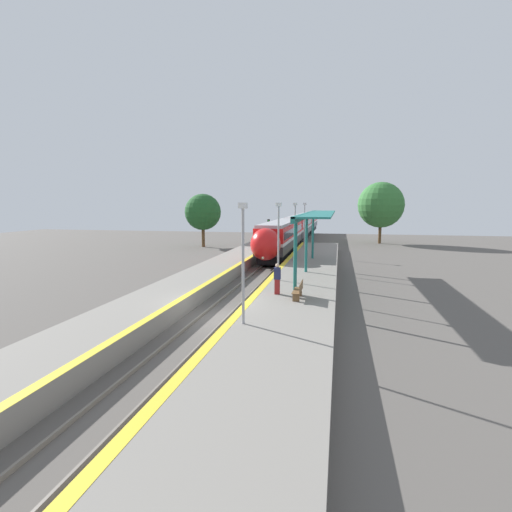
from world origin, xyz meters
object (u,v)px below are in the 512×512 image
object	(u,v)px
railway_signal	(269,232)
lamppost_farthest	(304,222)
train	(298,227)
lamppost_near	(243,255)
platform_bench	(299,290)
person_waiting	(277,278)
lamppost_far	(295,227)
lamppost_mid	(278,236)

from	to	relation	value
railway_signal	lamppost_farthest	world-z (taller)	lamppost_farthest
train	railway_signal	bearing A→B (deg)	-98.52
lamppost_near	lamppost_farthest	xyz separation A→B (m)	(0.00, 29.18, 0.00)
platform_bench	lamppost_farthest	bearing A→B (deg)	94.35
person_waiting	railway_signal	world-z (taller)	railway_signal
lamppost_far	lamppost_farthest	world-z (taller)	same
lamppost_near	lamppost_far	size ratio (longest dim) A/B	1.00
railway_signal	person_waiting	bearing A→B (deg)	-78.93
platform_bench	railway_signal	size ratio (longest dim) A/B	0.43
platform_bench	lamppost_near	distance (m)	5.78
lamppost_mid	lamppost_farthest	xyz separation A→B (m)	(0.00, 19.45, 0.00)
train	lamppost_mid	bearing A→B (deg)	-86.16
train	person_waiting	world-z (taller)	train
lamppost_mid	lamppost_far	distance (m)	9.73
lamppost_near	lamppost_mid	bearing A→B (deg)	90.00
person_waiting	lamppost_mid	bearing A→B (deg)	97.90
person_waiting	lamppost_far	bearing A→B (deg)	92.32
lamppost_near	lamppost_mid	xyz separation A→B (m)	(0.00, 9.73, 0.00)
lamppost_far	lamppost_farthest	xyz separation A→B (m)	(0.00, 9.73, 0.00)
person_waiting	lamppost_far	xyz separation A→B (m)	(-0.56, 13.73, 2.01)
lamppost_far	lamppost_farthest	size ratio (longest dim) A/B	1.00
platform_bench	lamppost_near	xyz separation A→B (m)	(-1.85, -4.90, 2.43)
railway_signal	lamppost_near	distance (m)	32.21
person_waiting	lamppost_farthest	distance (m)	23.55
railway_signal	lamppost_farthest	xyz separation A→B (m)	(4.56, -2.68, 1.37)
platform_bench	railway_signal	bearing A→B (deg)	103.37
platform_bench	lamppost_far	world-z (taller)	lamppost_far
person_waiting	railway_signal	bearing A→B (deg)	101.07
train	lamppost_farthest	size ratio (longest dim) A/B	11.58
lamppost_farthest	train	bearing A→B (deg)	98.23
train	lamppost_near	distance (m)	46.11
lamppost_farthest	platform_bench	bearing A→B (deg)	-85.65
lamppost_farthest	person_waiting	bearing A→B (deg)	-88.64
person_waiting	railway_signal	size ratio (longest dim) A/B	0.43
train	railway_signal	size ratio (longest dim) A/B	14.63
lamppost_far	lamppost_mid	bearing A→B (deg)	-90.00
lamppost_near	lamppost_farthest	size ratio (longest dim) A/B	1.00
train	person_waiting	size ratio (longest dim) A/B	33.89
lamppost_far	platform_bench	bearing A→B (deg)	-82.76
person_waiting	lamppost_farthest	world-z (taller)	lamppost_farthest
train	railway_signal	distance (m)	14.32
platform_bench	lamppost_mid	bearing A→B (deg)	110.96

